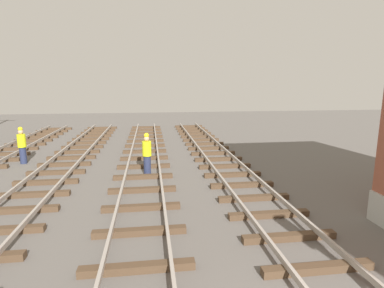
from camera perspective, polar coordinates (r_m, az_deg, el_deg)
The scene contains 2 objects.
track_worker_foreground at distance 17.66m, azimuth -28.85°, elevation -0.24°, with size 0.40×0.40×1.87m.
track_worker_distant at distance 13.78m, azimuth -8.31°, elevation -1.83°, with size 0.40×0.40×1.87m.
Camera 1 is at (-2.88, -2.79, 4.01)m, focal length 28.93 mm.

